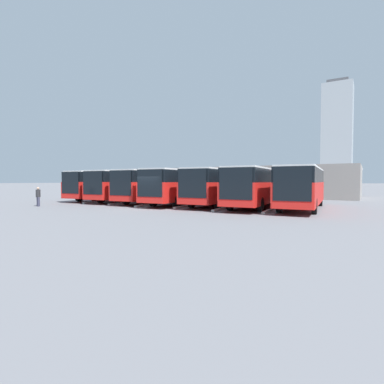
{
  "coord_description": "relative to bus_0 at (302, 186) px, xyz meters",
  "views": [
    {
      "loc": [
        -14.85,
        18.44,
        2.17
      ],
      "look_at": [
        -0.53,
        -5.75,
        1.13
      ],
      "focal_mm": 28.0,
      "sensor_mm": 36.0,
      "label": 1
    }
  ],
  "objects": [
    {
      "name": "ground_plane",
      "position": [
        10.44,
        5.73,
        -1.78
      ],
      "size": [
        600.0,
        600.0,
        0.0
      ],
      "primitive_type": "plane",
      "color": "slate"
    },
    {
      "name": "bus_0",
      "position": [
        0.0,
        0.0,
        0.0
      ],
      "size": [
        3.42,
        11.71,
        3.17
      ],
      "rotation": [
        0.0,
        0.0,
        0.08
      ],
      "color": "red",
      "rests_on": "ground_plane"
    },
    {
      "name": "curb_divider_0",
      "position": [
        1.74,
        1.71,
        -1.7
      ],
      "size": [
        0.78,
        6.98,
        0.15
      ],
      "primitive_type": "cube",
      "rotation": [
        0.0,
        0.0,
        0.08
      ],
      "color": "#9E9E99",
      "rests_on": "ground_plane"
    },
    {
      "name": "bus_1",
      "position": [
        3.48,
        0.34,
        0.0
      ],
      "size": [
        3.42,
        11.71,
        3.17
      ],
      "rotation": [
        0.0,
        0.0,
        0.08
      ],
      "color": "red",
      "rests_on": "ground_plane"
    },
    {
      "name": "curb_divider_1",
      "position": [
        5.22,
        2.05,
        -1.7
      ],
      "size": [
        0.78,
        6.98,
        0.15
      ],
      "primitive_type": "cube",
      "rotation": [
        0.0,
        0.0,
        0.08
      ],
      "color": "#9E9E99",
      "rests_on": "ground_plane"
    },
    {
      "name": "bus_2",
      "position": [
        6.96,
        -0.01,
        0.0
      ],
      "size": [
        3.42,
        11.71,
        3.17
      ],
      "rotation": [
        0.0,
        0.0,
        0.08
      ],
      "color": "red",
      "rests_on": "ground_plane"
    },
    {
      "name": "curb_divider_2",
      "position": [
        8.7,
        1.7,
        -1.7
      ],
      "size": [
        0.78,
        6.98,
        0.15
      ],
      "primitive_type": "cube",
      "rotation": [
        0.0,
        0.0,
        0.08
      ],
      "color": "#9E9E99",
      "rests_on": "ground_plane"
    },
    {
      "name": "bus_3",
      "position": [
        10.44,
        0.48,
        0.0
      ],
      "size": [
        3.42,
        11.71,
        3.17
      ],
      "rotation": [
        0.0,
        0.0,
        0.08
      ],
      "color": "red",
      "rests_on": "ground_plane"
    },
    {
      "name": "curb_divider_3",
      "position": [
        12.18,
        2.19,
        -1.7
      ],
      "size": [
        0.78,
        6.98,
        0.15
      ],
      "primitive_type": "cube",
      "rotation": [
        0.0,
        0.0,
        0.08
      ],
      "color": "#9E9E99",
      "rests_on": "ground_plane"
    },
    {
      "name": "bus_4",
      "position": [
        13.91,
        0.03,
        0.0
      ],
      "size": [
        3.42,
        11.71,
        3.17
      ],
      "rotation": [
        0.0,
        0.0,
        0.08
      ],
      "color": "red",
      "rests_on": "ground_plane"
    },
    {
      "name": "curb_divider_4",
      "position": [
        15.66,
        1.73,
        -1.7
      ],
      "size": [
        0.78,
        6.98,
        0.15
      ],
      "primitive_type": "cube",
      "rotation": [
        0.0,
        0.0,
        0.08
      ],
      "color": "#9E9E99",
      "rests_on": "ground_plane"
    },
    {
      "name": "bus_5",
      "position": [
        17.39,
        -0.09,
        0.0
      ],
      "size": [
        3.42,
        11.71,
        3.17
      ],
      "rotation": [
        0.0,
        0.0,
        0.08
      ],
      "color": "red",
      "rests_on": "ground_plane"
    },
    {
      "name": "curb_divider_5",
      "position": [
        19.13,
        1.62,
        -1.7
      ],
      "size": [
        0.78,
        6.98,
        0.15
      ],
      "primitive_type": "cube",
      "rotation": [
        0.0,
        0.0,
        0.08
      ],
      "color": "#9E9E99",
      "rests_on": "ground_plane"
    },
    {
      "name": "bus_6",
      "position": [
        20.87,
        -0.38,
        0.0
      ],
      "size": [
        3.42,
        11.71,
        3.17
      ],
      "rotation": [
        0.0,
        0.0,
        0.08
      ],
      "color": "red",
      "rests_on": "ground_plane"
    },
    {
      "name": "pedestrian",
      "position": [
        19.82,
        8.98,
        -0.89
      ],
      "size": [
        0.43,
        0.43,
        1.64
      ],
      "rotation": [
        0.0,
        0.0,
        6.09
      ],
      "color": "#38384C",
      "rests_on": "ground_plane"
    },
    {
      "name": "station_building",
      "position": [
        10.44,
        -18.22,
        0.3
      ],
      "size": [
        28.09,
        13.8,
        4.09
      ],
      "color": "gray",
      "rests_on": "ground_plane"
    },
    {
      "name": "office_tower",
      "position": [
        13.9,
        -191.81,
        30.9
      ],
      "size": [
        17.78,
        17.78,
        66.55
      ],
      "color": "#ADB2B7",
      "rests_on": "ground_plane"
    }
  ]
}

